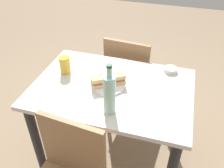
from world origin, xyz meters
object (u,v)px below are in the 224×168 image
Objects in this scene: plate_near at (108,85)px; baguette_sandwich_near at (108,80)px; knife_near at (105,79)px; olive_bowl at (171,70)px; dining_table at (112,103)px; water_bottle at (109,94)px; beer_glass at (65,65)px; chair_far at (129,74)px.

baguette_sandwich_near is (-0.00, -0.00, 0.04)m from plate_near.
olive_bowl reaches higher than knife_near.
olive_bowl is at bearing 37.64° from plate_near.
dining_table is 4.57× the size of plate_near.
knife_near is (-0.04, 0.04, -0.03)m from baguette_sandwich_near.
olive_bowl reaches higher than dining_table.
dining_table is at bearing 103.21° from water_bottle.
plate_near is 0.27m from water_bottle.
plate_near is 1.45× the size of knife_near.
beer_glass is (-0.33, 0.06, 0.01)m from baguette_sandwich_near.
chair_far reaches higher than baguette_sandwich_near.
beer_glass is at bearing 144.76° from water_bottle.
knife_near is 1.69× the size of olive_bowl.
knife_near is 0.49× the size of water_bottle.
knife_near is at bearing 134.91° from plate_near.
plate_near is 0.04m from baguette_sandwich_near.
beer_glass is (-0.30, 0.03, 0.04)m from knife_near.
beer_glass is (-0.41, 0.29, -0.07)m from water_bottle.
olive_bowl is (0.35, -0.27, 0.29)m from chair_far.
dining_table is 0.36m from water_bottle.
plate_near reaches higher than dining_table.
chair_far is 0.64m from baguette_sandwich_near.
plate_near is at bearing 109.04° from water_bottle.
plate_near is at bearing -10.80° from beer_glass.
chair_far reaches higher than olive_bowl.
beer_glass reaches higher than dining_table.
dining_table is at bearing -30.52° from knife_near.
chair_far is at bearing 54.47° from beer_glass.
dining_table is at bearing -89.24° from chair_far.
water_bottle is at bearing -119.70° from olive_bowl.
baguette_sandwich_near is 0.34m from beer_glass.
dining_table is at bearing 0.78° from baguette_sandwich_near.
beer_glass is (-0.36, 0.06, 0.20)m from dining_table.
chair_far is 2.76× the size of water_bottle.
water_bottle is (0.08, -0.23, 0.12)m from plate_near.
olive_bowl reaches higher than plate_near.
dining_table is at bearing -140.45° from olive_bowl.
knife_near is at bearing 134.91° from baguette_sandwich_near.
chair_far is 5.60× the size of knife_near.
beer_glass is at bearing -162.46° from olive_bowl.
knife_near reaches higher than dining_table.
dining_table is 4.60× the size of baguette_sandwich_near.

